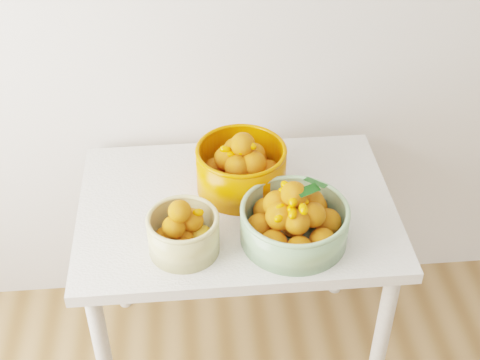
# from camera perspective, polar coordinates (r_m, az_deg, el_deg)

# --- Properties ---
(table) EXTENTS (1.00, 0.70, 0.75)m
(table) POSITION_cam_1_polar(r_m,az_deg,el_deg) (2.18, -0.29, -4.01)
(table) COLOR silver
(table) RESTS_ON ground
(bowl_cream) EXTENTS (0.28, 0.28, 0.18)m
(bowl_cream) POSITION_cam_1_polar(r_m,az_deg,el_deg) (1.93, -4.86, -4.43)
(bowl_cream) COLOR tan
(bowl_cream) RESTS_ON table
(bowl_green) EXTENTS (0.41, 0.41, 0.21)m
(bowl_green) POSITION_cam_1_polar(r_m,az_deg,el_deg) (1.96, 4.64, -3.43)
(bowl_green) COLOR #7DA575
(bowl_green) RESTS_ON table
(bowl_orange) EXTENTS (0.37, 0.37, 0.21)m
(bowl_orange) POSITION_cam_1_polar(r_m,az_deg,el_deg) (2.14, 0.12, 1.10)
(bowl_orange) COLOR #CA5501
(bowl_orange) RESTS_ON table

